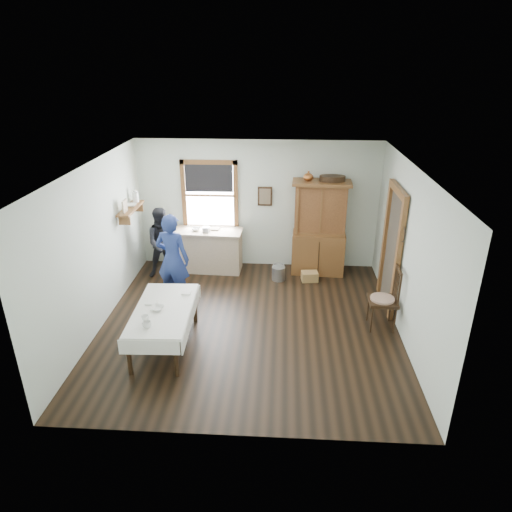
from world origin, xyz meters
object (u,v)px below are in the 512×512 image
figure_dark (164,245)px  work_counter (205,250)px  pail (278,273)px  china_hutch (319,228)px  wicker_basket (310,276)px  dining_table (165,327)px  woman_blue (173,262)px  spindle_chair (383,298)px

figure_dark → work_counter: bearing=1.8°
figure_dark → pail: bearing=-22.4°
china_hutch → pail: size_ratio=6.84×
figure_dark → wicker_basket: bearing=-22.2°
pail → figure_dark: size_ratio=0.21×
pail → figure_dark: 2.41m
dining_table → woman_blue: (-0.17, 1.43, 0.45)m
spindle_chair → woman_blue: (-3.65, 0.67, 0.24)m
work_counter → pail: work_counter is taller
work_counter → dining_table: 2.84m
dining_table → china_hutch: bearing=48.2°
pail → woman_blue: size_ratio=0.18×
dining_table → spindle_chair: 3.57m
spindle_chair → china_hutch: bearing=115.1°
dining_table → spindle_chair: size_ratio=1.54×
china_hutch → dining_table: bearing=-128.5°
wicker_basket → woman_blue: 2.81m
figure_dark → dining_table: bearing=-96.9°
spindle_chair → woman_blue: size_ratio=0.69×
china_hutch → work_counter: bearing=-176.2°
spindle_chair → wicker_basket: 2.05m
work_counter → figure_dark: 0.88m
china_hutch → dining_table: 3.88m
woman_blue → figure_dark: (-0.44, 1.08, -0.12)m
dining_table → work_counter: bearing=86.4°
spindle_chair → dining_table: bearing=-166.6°
work_counter → dining_table: (-0.18, -2.83, -0.11)m
china_hutch → spindle_chair: size_ratio=1.79×
work_counter → pail: (1.56, -0.40, -0.30)m
china_hutch → woman_blue: bearing=-149.0°
spindle_chair → figure_dark: (-4.09, 1.74, 0.13)m
spindle_chair → pail: spindle_chair is taller
pail → wicker_basket: pail is taller
spindle_chair → wicker_basket: spindle_chair is taller
wicker_basket → woman_blue: size_ratio=0.21×
work_counter → wicker_basket: (2.19, -0.41, -0.35)m
wicker_basket → china_hutch: bearing=67.6°
work_counter → dining_table: bearing=-91.0°
dining_table → wicker_basket: (2.37, 2.42, -0.24)m
spindle_chair → pail: size_ratio=3.81×
china_hutch → figure_dark: size_ratio=1.45×
spindle_chair → woman_blue: woman_blue is taller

